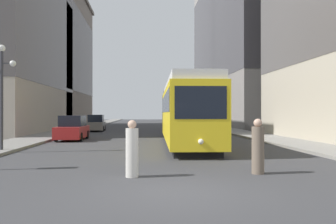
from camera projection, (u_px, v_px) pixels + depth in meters
The scene contains 13 objects.
ground_plane at pixel (174, 192), 8.53m from camera, with size 200.00×200.00×0.00m, color #38383A.
sidewalk_left at pixel (86, 127), 47.76m from camera, with size 3.10×120.00×0.15m, color gray.
sidewalk_right at pixel (209, 126), 49.07m from camera, with size 3.10×120.00×0.15m, color gray.
streetcar at pixel (185, 111), 21.60m from camera, with size 3.14×15.06×3.89m.
transit_bus at pixel (202, 114), 36.29m from camera, with size 2.95×12.72×3.45m.
parked_car_left_near at pixel (73, 129), 25.03m from camera, with size 1.90×4.49×1.82m.
parked_car_left_mid at pixel (96, 123), 37.52m from camera, with size 2.03×4.52×1.82m.
pedestrian_crossing_near at pixel (132, 151), 10.52m from camera, with size 0.40×0.40×1.78m.
pedestrian_crossing_far at pixel (258, 148), 11.08m from camera, with size 0.41×0.41×1.81m.
lamp_post_left_near at pixel (2, 80), 17.00m from camera, with size 1.41×0.36×5.30m.
building_left_midblock at pixel (49, 57), 52.93m from camera, with size 10.71×22.46×21.17m.
building_right_corner at pixel (233, 42), 63.33m from camera, with size 12.05×22.02×29.92m.
building_right_midblock at pixel (272, 21), 46.80m from camera, with size 13.98×18.34×28.62m.
Camera 1 is at (-0.80, -8.50, 1.99)m, focal length 36.09 mm.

